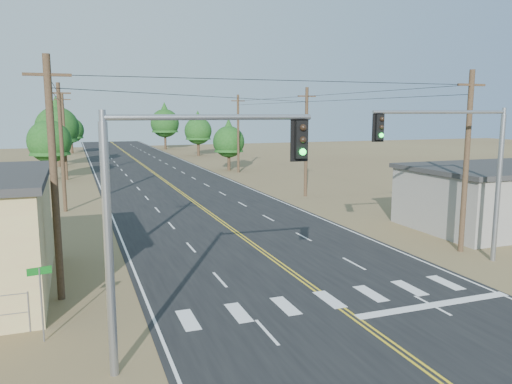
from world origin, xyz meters
name	(u,v)px	position (x,y,z in m)	size (l,w,h in m)	color
road	(201,207)	(0.00, 30.00, 0.01)	(15.00, 200.00, 0.02)	black
utility_pole_left_near	(54,178)	(-10.50, 12.00, 5.12)	(1.80, 0.30, 10.00)	#4C3826
utility_pole_left_mid	(62,147)	(-10.50, 32.00, 5.12)	(1.80, 0.30, 10.00)	#4C3826
utility_pole_left_far	(64,136)	(-10.50, 52.00, 5.12)	(1.80, 0.30, 10.00)	#4C3826
utility_pole_right_near	(466,161)	(10.50, 12.00, 5.12)	(1.80, 0.30, 10.00)	#4C3826
utility_pole_right_mid	(306,141)	(10.50, 32.00, 5.12)	(1.80, 0.30, 10.00)	#4C3826
utility_pole_right_far	(238,133)	(10.50, 52.00, 5.12)	(1.80, 0.30, 10.00)	#4C3826
signal_mast_left	(170,198)	(-7.12, 4.81, 5.27)	(6.33, 0.69, 7.82)	gray
signal_mast_right	(464,159)	(8.72, 10.29, 5.44)	(7.20, 1.27, 7.98)	gray
street_sign	(41,292)	(-11.00, 8.00, 1.76)	(0.77, 0.17, 2.63)	gray
tree_left_near	(49,137)	(-12.16, 52.31, 4.97)	(4.87, 4.87, 8.12)	#3F2D1E
tree_left_mid	(57,124)	(-11.61, 67.73, 6.17)	(6.05, 6.05, 10.09)	#3F2D1E
tree_left_far	(71,128)	(-9.80, 91.99, 4.88)	(4.79, 4.79, 7.99)	#3F2D1E
tree_right_near	(229,139)	(9.99, 54.54, 4.29)	(4.21, 4.21, 7.02)	#3F2D1E
tree_right_mid	(198,128)	(11.69, 78.69, 4.96)	(4.87, 4.87, 8.11)	#3F2D1E
tree_right_far	(165,120)	(9.00, 97.23, 6.09)	(5.97, 5.97, 9.96)	#3F2D1E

